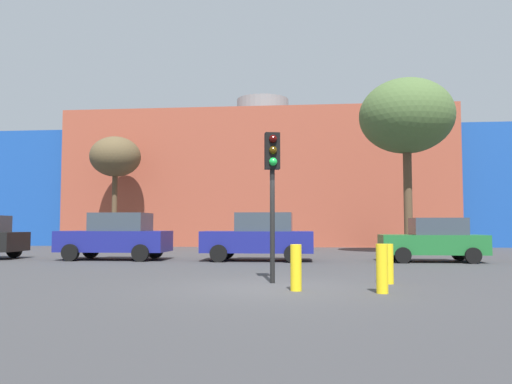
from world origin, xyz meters
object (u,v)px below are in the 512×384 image
at_px(bollard_yellow_0, 382,269).
at_px(bollard_yellow_1, 296,268).
at_px(bollard_yellow_2, 388,264).
at_px(bare_tree_1, 115,158).
at_px(parked_car_1, 116,236).
at_px(bare_tree_0, 406,117).
at_px(traffic_light_island, 272,172).
at_px(parked_car_2, 260,237).
at_px(parked_car_3, 433,240).

height_order(bollard_yellow_0, bollard_yellow_1, bollard_yellow_0).
bearing_deg(bollard_yellow_2, bare_tree_1, 127.41).
distance_m(parked_car_1, bare_tree_0, 14.87).
distance_m(traffic_light_island, bare_tree_1, 21.14).
bearing_deg(bollard_yellow_1, parked_car_2, 99.99).
distance_m(parked_car_1, bollard_yellow_0, 13.20).
relative_size(parked_car_2, bollard_yellow_0, 4.30).
height_order(parked_car_3, bollard_yellow_0, parked_car_3).
bearing_deg(bare_tree_0, parked_car_1, -157.08).
xyz_separation_m(bare_tree_0, bollard_yellow_1, (-5.16, -14.52, -6.22)).
height_order(bare_tree_1, bollard_yellow_1, bare_tree_1).
bearing_deg(parked_car_1, bare_tree_1, -68.56).
height_order(parked_car_2, bollard_yellow_2, parked_car_2).
relative_size(bollard_yellow_1, bollard_yellow_2, 1.04).
bearing_deg(bollard_yellow_1, bare_tree_1, 120.63).
relative_size(parked_car_2, bollard_yellow_2, 4.58).
bearing_deg(bare_tree_0, bare_tree_1, 163.86).
xyz_separation_m(parked_car_2, bollard_yellow_0, (3.39, -9.42, -0.43)).
bearing_deg(parked_car_3, bare_tree_1, -31.57).
bearing_deg(bollard_yellow_1, parked_car_3, 61.17).
bearing_deg(parked_car_2, parked_car_1, 0.00).
bearing_deg(bollard_yellow_0, parked_car_2, 109.80).
height_order(parked_car_3, bare_tree_1, bare_tree_1).
height_order(bare_tree_0, bollard_yellow_1, bare_tree_0).
xyz_separation_m(parked_car_3, bollard_yellow_0, (-3.28, -9.42, -0.33)).
xyz_separation_m(parked_car_1, bare_tree_0, (12.62, 5.34, 5.77)).
height_order(parked_car_2, parked_car_3, parked_car_2).
distance_m(traffic_light_island, bollard_yellow_2, 3.56).
height_order(parked_car_1, bare_tree_1, bare_tree_1).
relative_size(traffic_light_island, bare_tree_0, 0.43).
distance_m(traffic_light_island, bollard_yellow_1, 2.69).
bearing_deg(bare_tree_0, parked_car_3, -91.09).
xyz_separation_m(parked_car_3, bollard_yellow_2, (-2.88, -7.66, -0.36)).
bearing_deg(bollard_yellow_0, parked_car_3, 70.79).
xyz_separation_m(parked_car_3, bare_tree_0, (0.10, 5.34, 5.88)).
distance_m(bare_tree_1, bollard_yellow_2, 22.98).
distance_m(parked_car_3, traffic_light_island, 9.79).
bearing_deg(bollard_yellow_1, bollard_yellow_2, 35.09).
distance_m(parked_car_1, bollard_yellow_2, 12.32).
relative_size(parked_car_1, bollard_yellow_1, 4.43).
distance_m(parked_car_1, bollard_yellow_1, 11.84).
bearing_deg(traffic_light_island, bare_tree_1, -161.14).
bearing_deg(parked_car_1, bollard_yellow_1, 129.08).
bearing_deg(bollard_yellow_0, parked_car_1, 134.42).
distance_m(bare_tree_0, bare_tree_1, 17.33).
height_order(bare_tree_0, bollard_yellow_0, bare_tree_0).
bearing_deg(parked_car_1, parked_car_3, -180.00).
xyz_separation_m(parked_car_2, parked_car_3, (6.68, 0.00, -0.10)).
relative_size(parked_car_3, bollard_yellow_2, 4.07).
bearing_deg(bollard_yellow_0, bare_tree_0, 77.08).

